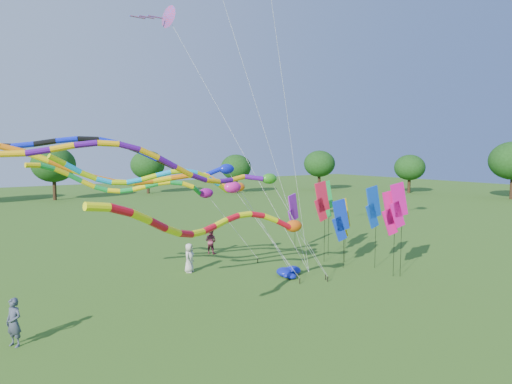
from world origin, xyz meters
TOP-DOWN VIEW (x-y plane):
  - ground at (0.00, 0.00)m, footprint 160.00×160.00m
  - tree_ring at (-0.70, -4.97)m, footprint 119.77×123.21m
  - tube_kite_red at (-3.63, 1.44)m, footprint 12.70×4.11m
  - tube_kite_orange at (-6.46, 5.44)m, footprint 14.92×3.74m
  - tube_kite_purple at (-5.00, 2.88)m, footprint 14.20×1.06m
  - tube_kite_blue at (-6.27, 5.94)m, footprint 15.27×2.56m
  - tube_kite_cyan at (-4.49, 4.71)m, footprint 12.02×1.24m
  - tube_kite_green at (-4.57, 8.65)m, footprint 12.09×1.72m
  - delta_kite_high_c at (-2.39, 11.17)m, footprint 7.16×7.99m
  - banner_pole_red at (5.25, 6.03)m, footprint 1.16×0.17m
  - banner_pole_green at (6.64, 7.12)m, footprint 1.16×0.19m
  - banner_pole_blue_a at (5.25, 4.43)m, footprint 1.14×0.36m
  - banner_pole_violet at (5.80, 9.46)m, footprint 1.14×0.37m
  - banner_pole_orange at (6.18, 5.22)m, footprint 1.16×0.28m
  - banner_pole_blue_b at (6.72, 3.30)m, footprint 1.16×0.20m
  - banner_pole_magenta_a at (6.24, 1.66)m, footprint 1.12×0.47m
  - banner_pole_magenta_b at (6.52, 1.41)m, footprint 1.14×0.40m
  - blue_nylon_heap at (2.03, 4.89)m, footprint 1.32×1.48m
  - person_a at (-2.45, 8.56)m, footprint 0.95×0.94m
  - person_b at (-11.51, 3.57)m, footprint 0.69×0.75m
  - person_c at (0.65, 11.80)m, footprint 0.98×1.03m

SIDE VIEW (x-z plane):
  - ground at x=0.00m, z-range 0.00..0.00m
  - blue_nylon_heap at x=2.03m, z-range -0.04..0.43m
  - person_a at x=-2.45m, z-range 0.00..1.66m
  - person_c at x=0.65m, z-range 0.00..1.68m
  - person_b at x=-11.51m, z-range 0.00..1.73m
  - banner_pole_violet at x=5.80m, z-range 0.73..4.69m
  - banner_pole_orange at x=6.18m, z-range 0.74..4.74m
  - banner_pole_blue_a at x=5.25m, z-range 0.79..4.89m
  - banner_pole_magenta_a at x=6.24m, z-range 1.13..5.92m
  - banner_pole_blue_b at x=6.72m, z-range 1.17..6.05m
  - banner_pole_green at x=6.64m, z-range 1.20..6.14m
  - banner_pole_red at x=5.25m, z-range 1.25..6.29m
  - tube_kite_red at x=-3.63m, z-range 0.95..6.91m
  - banner_pole_magenta_b at x=6.52m, z-range 1.33..6.53m
  - tube_kite_green at x=-4.57m, z-range 1.58..8.39m
  - tree_ring at x=-0.70m, z-range 0.62..10.12m
  - tube_kite_cyan at x=-4.49m, z-range 1.92..9.08m
  - tube_kite_orange at x=-6.46m, z-range 1.93..9.74m
  - tube_kite_purple at x=-5.00m, z-range 2.23..10.03m
  - tube_kite_blue at x=-6.27m, z-range 2.50..10.63m
  - delta_kite_high_c at x=-2.39m, z-range 6.28..23.11m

